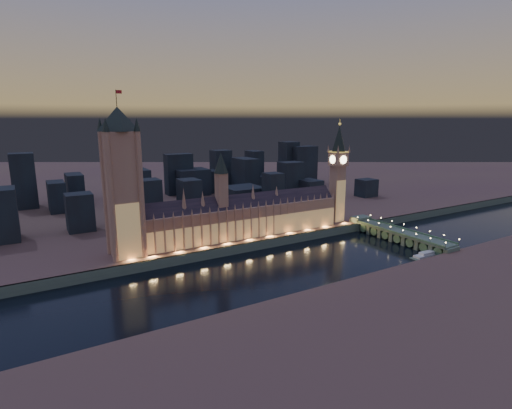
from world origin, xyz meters
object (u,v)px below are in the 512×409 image
palace_of_westminster (241,217)px  elizabeth_tower (338,165)px  river_boat (429,255)px  victoria_tower (122,176)px  westminster_bridge (397,235)px

palace_of_westminster → elizabeth_tower: bearing=0.1°
palace_of_westminster → river_boat: size_ratio=5.36×
victoria_tower → elizabeth_tower: bearing=-0.0°
palace_of_westminster → river_boat: (122.03, -109.52, -24.81)m
elizabeth_tower → river_boat: 128.00m
elizabeth_tower → westminster_bridge: size_ratio=0.94×
palace_of_westminster → elizabeth_tower: 122.02m
palace_of_westminster → river_boat: bearing=-41.9°
victoria_tower → river_boat: victoria_tower is taller
victoria_tower → river_boat: (225.03, -109.70, -69.71)m
victoria_tower → river_boat: 259.87m
victoria_tower → westminster_bridge: (237.22, -65.37, -65.28)m
elizabeth_tower → westminster_bridge: bearing=-73.6°
palace_of_westminster → westminster_bridge: bearing=-25.9°
river_boat → elizabeth_tower: bearing=93.7°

